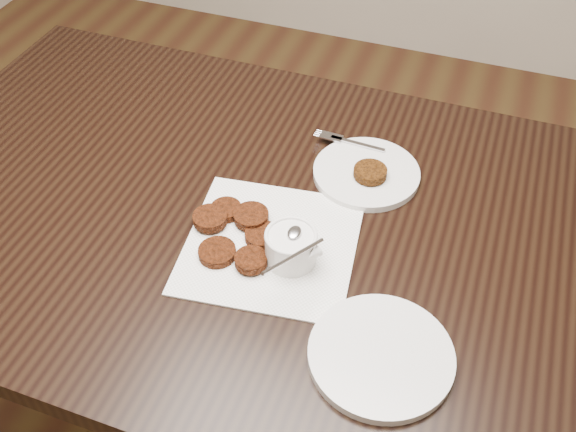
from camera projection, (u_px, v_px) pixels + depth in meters
The scene contains 6 objects.
table at pixel (252, 334), 1.38m from camera, with size 1.33×0.86×0.75m, color black.
napkin at pixel (271, 245), 1.06m from camera, with size 0.27×0.27×0.00m, color white.
sauce_ramekin at pixel (291, 234), 0.99m from camera, with size 0.11×0.11×0.12m, color white, non-canonical shape.
patty_cluster at pixel (236, 233), 1.06m from camera, with size 0.20×0.20×0.02m, color #64250D, non-canonical shape.
plate_with_patty at pixel (367, 170), 1.17m from camera, with size 0.19×0.19×0.03m, color silver, non-canonical shape.
plate_empty at pixel (381, 355), 0.90m from camera, with size 0.20×0.20×0.01m, color silver.
Camera 1 is at (0.33, -0.61, 1.53)m, focal length 40.51 mm.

